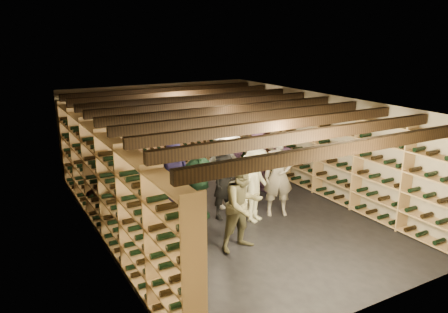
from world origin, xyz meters
TOP-DOWN VIEW (x-y plane):
  - ground at (0.00, 0.00)m, footprint 8.00×8.00m
  - walls at (0.00, 0.00)m, footprint 5.52×8.02m
  - ceiling at (0.00, 0.00)m, footprint 5.50×8.00m
  - ceiling_joists at (0.00, 0.00)m, footprint 5.40×7.12m
  - wine_rack_left at (-2.57, 0.00)m, footprint 0.32×7.50m
  - wine_rack_right at (2.57, 0.00)m, footprint 0.32×7.50m
  - wine_rack_back at (0.00, 3.83)m, footprint 4.70×0.30m
  - crate_stack_left at (-1.27, 1.30)m, footprint 0.56×0.44m
  - crate_stack_right at (-0.79, 2.40)m, footprint 0.50×0.33m
  - crate_loose at (1.63, 1.30)m, footprint 0.59×0.51m
  - person_0 at (-2.11, -0.25)m, footprint 0.82×0.55m
  - person_1 at (-0.18, -0.22)m, footprint 0.71×0.56m
  - person_2 at (-0.59, -1.61)m, footprint 0.89×0.73m
  - person_3 at (0.29, -0.70)m, footprint 1.16×0.95m
  - person_5 at (-2.18, 0.43)m, footprint 1.43×0.68m
  - person_6 at (-0.85, 0.88)m, footprint 0.85×0.68m
  - person_7 at (0.89, -0.66)m, footprint 0.76×0.65m
  - person_8 at (1.71, 1.00)m, footprint 0.78×0.62m
  - person_9 at (0.10, 0.25)m, footprint 1.23×0.75m
  - person_10 at (-0.65, 0.07)m, footprint 0.97×0.46m
  - person_11 at (1.25, 0.70)m, footprint 1.81×0.72m

SIDE VIEW (x-z plane):
  - ground at x=0.00m, z-range 0.00..0.00m
  - crate_loose at x=1.63m, z-range 0.00..0.17m
  - crate_stack_right at x=-0.79m, z-range 0.00..0.51m
  - crate_stack_left at x=-1.27m, z-range 0.00..0.85m
  - person_5 at x=-2.18m, z-range 0.00..1.48m
  - person_6 at x=-0.85m, z-range 0.00..1.50m
  - person_8 at x=1.71m, z-range 0.00..1.53m
  - person_3 at x=0.29m, z-range 0.00..1.57m
  - person_10 at x=-0.65m, z-range 0.00..1.61m
  - person_0 at x=-2.11m, z-range 0.00..1.64m
  - person_2 at x=-0.59m, z-range 0.00..1.69m
  - person_1 at x=-0.18m, z-range 0.00..1.70m
  - person_7 at x=0.89m, z-range 0.00..1.77m
  - person_9 at x=0.10m, z-range 0.00..1.85m
  - person_11 at x=1.25m, z-range 0.00..1.91m
  - wine_rack_back at x=0.00m, z-range 0.00..2.15m
  - wine_rack_left at x=-2.57m, z-range 0.00..2.15m
  - wine_rack_right at x=2.57m, z-range 0.00..2.15m
  - walls at x=0.00m, z-range 0.00..2.40m
  - ceiling_joists at x=0.00m, z-range 2.17..2.35m
  - ceiling at x=0.00m, z-range 2.40..2.40m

